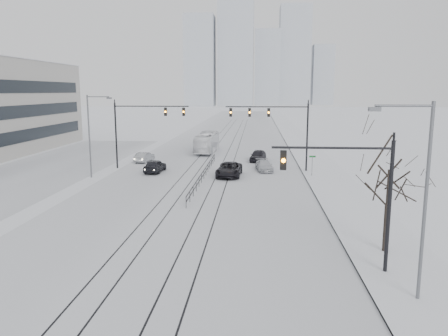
% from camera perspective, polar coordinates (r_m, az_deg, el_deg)
% --- Properties ---
extents(ground, '(500.00, 500.00, 0.00)m').
position_cam_1_polar(ground, '(19.41, -13.95, -19.29)').
color(ground, silver).
rests_on(ground, ground).
extents(road, '(22.00, 260.00, 0.02)m').
position_cam_1_polar(road, '(76.80, 0.04, 3.01)').
color(road, silver).
rests_on(road, ground).
extents(sidewalk_east, '(5.00, 260.00, 0.16)m').
position_cam_1_polar(sidewalk_east, '(76.99, 10.12, 2.92)').
color(sidewalk_east, silver).
rests_on(sidewalk_east, ground).
extents(curb, '(0.10, 260.00, 0.12)m').
position_cam_1_polar(curb, '(76.78, 8.30, 2.94)').
color(curb, gray).
rests_on(curb, ground).
extents(parking_strip, '(14.00, 60.00, 0.03)m').
position_cam_1_polar(parking_strip, '(57.86, -22.09, -0.05)').
color(parking_strip, silver).
rests_on(parking_strip, ground).
extents(tram_rails, '(5.30, 180.00, 0.01)m').
position_cam_1_polar(tram_rails, '(57.07, -1.44, 0.57)').
color(tram_rails, black).
rests_on(tram_rails, ground).
extents(skyline, '(96.00, 48.00, 72.00)m').
position_cam_1_polar(skyline, '(290.42, 4.27, 14.21)').
color(skyline, '#A9B0B9').
rests_on(skyline, ground).
extents(traffic_mast_near, '(6.10, 0.37, 7.00)m').
position_cam_1_polar(traffic_mast_near, '(23.12, 17.09, -2.52)').
color(traffic_mast_near, black).
rests_on(traffic_mast_near, ground).
extents(traffic_mast_ne, '(9.60, 0.37, 8.00)m').
position_cam_1_polar(traffic_mast_ne, '(51.20, 7.13, 5.87)').
color(traffic_mast_ne, black).
rests_on(traffic_mast_ne, ground).
extents(traffic_mast_nw, '(9.10, 0.37, 8.00)m').
position_cam_1_polar(traffic_mast_nw, '(54.04, -10.97, 5.78)').
color(traffic_mast_nw, black).
rests_on(traffic_mast_nw, ground).
extents(street_light_east, '(2.73, 0.25, 9.00)m').
position_cam_1_polar(street_light_east, '(20.72, 24.16, -2.56)').
color(street_light_east, '#595B60').
rests_on(street_light_east, ground).
extents(street_light_west, '(2.73, 0.25, 9.00)m').
position_cam_1_polar(street_light_west, '(49.53, -16.90, 4.74)').
color(street_light_west, '#595B60').
rests_on(street_light_west, ground).
extents(bare_tree, '(4.40, 4.40, 6.10)m').
position_cam_1_polar(bare_tree, '(26.60, 20.74, -1.29)').
color(bare_tree, black).
rests_on(bare_tree, ground).
extents(median_fence, '(0.06, 24.00, 1.00)m').
position_cam_1_polar(median_fence, '(47.20, -2.65, -0.82)').
color(median_fence, black).
rests_on(median_fence, ground).
extents(street_sign, '(0.70, 0.06, 2.40)m').
position_cam_1_polar(street_sign, '(49.04, 11.45, 0.68)').
color(street_sign, '#595B60').
rests_on(street_sign, ground).
extents(sedan_sb_inner, '(2.10, 4.57, 1.52)m').
position_cam_1_polar(sedan_sb_inner, '(51.58, -9.00, 0.26)').
color(sedan_sb_inner, black).
rests_on(sedan_sb_inner, ground).
extents(sedan_sb_outer, '(1.99, 4.26, 1.35)m').
position_cam_1_polar(sedan_sb_outer, '(59.41, -10.36, 1.42)').
color(sedan_sb_outer, '#93969A').
rests_on(sedan_sb_outer, ground).
extents(sedan_nb_front, '(2.85, 5.69, 1.55)m').
position_cam_1_polar(sedan_nb_front, '(48.55, 0.68, -0.21)').
color(sedan_nb_front, black).
rests_on(sedan_nb_front, ground).
extents(sedan_nb_right, '(2.38, 4.52, 1.25)m').
position_cam_1_polar(sedan_nb_right, '(52.09, 5.27, 0.28)').
color(sedan_nb_right, silver).
rests_on(sedan_nb_right, ground).
extents(sedan_nb_far, '(2.53, 4.76, 1.54)m').
position_cam_1_polar(sedan_nb_far, '(59.20, 4.46, 1.62)').
color(sedan_nb_far, black).
rests_on(sedan_nb_far, ground).
extents(box_truck, '(2.88, 10.90, 3.02)m').
position_cam_1_polar(box_truck, '(67.86, -2.23, 3.34)').
color(box_truck, white).
rests_on(box_truck, ground).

